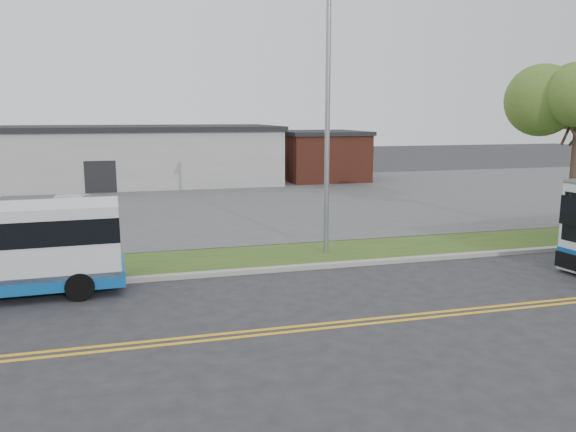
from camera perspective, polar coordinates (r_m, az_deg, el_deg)
name	(u,v)px	position (r m, az deg, el deg)	size (l,w,h in m)	color
ground	(264,282)	(17.67, -2.46, -6.73)	(140.00, 140.00, 0.00)	#28282B
lane_line_north	(298,326)	(14.14, 1.04, -11.13)	(70.00, 0.12, 0.01)	gold
lane_line_south	(302,331)	(13.87, 1.39, -11.56)	(70.00, 0.12, 0.01)	gold
curb	(257,271)	(18.68, -3.20, -5.56)	(80.00, 0.30, 0.15)	#9E9B93
verge	(246,258)	(20.39, -4.26, -4.29)	(80.00, 3.30, 0.10)	#2A4918
parking_lot	(202,201)	(34.08, -8.76, 1.52)	(80.00, 25.00, 0.10)	#4C4C4F
commercial_building	(103,156)	(43.65, -18.24, 5.84)	(25.40, 10.40, 4.35)	#9E9E99
brick_wing	(321,155)	(44.91, 3.34, 6.16)	(6.30, 7.30, 3.90)	brown
streetlight_near	(328,113)	(20.35, 4.10, 10.44)	(0.35, 1.53, 9.50)	gray
shuttle_bus	(19,248)	(17.84, -25.66, -2.92)	(6.96, 2.53, 2.63)	#0D4D95
parked_car_a	(70,209)	(28.71, -21.25, 0.70)	(1.36, 3.89, 1.28)	silver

